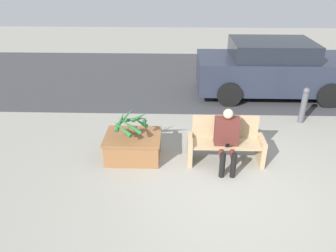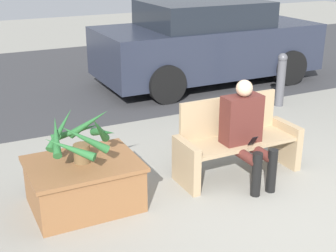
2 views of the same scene
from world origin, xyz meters
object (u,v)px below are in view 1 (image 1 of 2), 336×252
potted_plant (132,123)px  bollard_post (304,104)px  parked_car (272,69)px  bench (225,143)px  person_seated (227,137)px  planter_box (133,146)px

potted_plant → bollard_post: 4.21m
parked_car → bollard_post: (0.32, -1.84, -0.31)m
bench → parked_car: bearing=64.1°
person_seated → bollard_post: 2.84m
person_seated → potted_plant: person_seated is taller
parked_car → bollard_post: parked_car is taller
potted_plant → bollard_post: size_ratio=0.83×
bench → person_seated: (-0.01, -0.19, 0.22)m
potted_plant → parked_car: 4.99m
parked_car → person_seated: bearing=-114.9°
planter_box → bench: bearing=-1.6°
bollard_post → person_seated: bearing=-137.0°
bench → planter_box: bench is taller
person_seated → bollard_post: person_seated is taller
bench → parked_car: (1.74, 3.59, 0.38)m
planter_box → parked_car: parked_car is taller
potted_plant → planter_box: bearing=-90.4°
person_seated → bollard_post: bearing=43.0°
bench → potted_plant: 1.82m
planter_box → bollard_post: 4.21m
person_seated → potted_plant: (-1.77, 0.25, 0.14)m
bench → parked_car: size_ratio=0.34×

